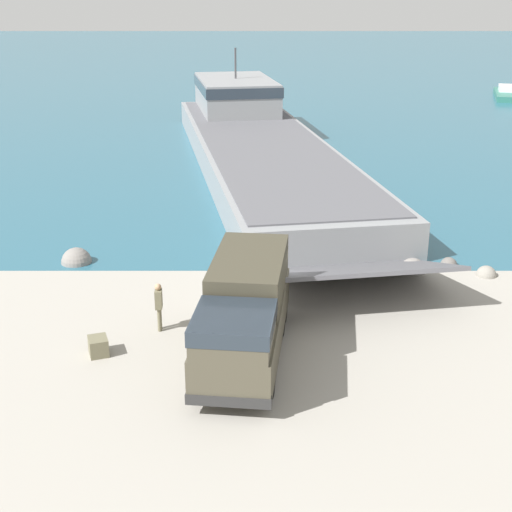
{
  "coord_description": "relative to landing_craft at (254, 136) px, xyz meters",
  "views": [
    {
      "loc": [
        -0.29,
        -24.41,
        11.34
      ],
      "look_at": [
        -0.25,
        1.3,
        1.63
      ],
      "focal_mm": 50.0,
      "sensor_mm": 36.0,
      "label": 1
    }
  ],
  "objects": [
    {
      "name": "shoreline_rock_b",
      "position": [
        -7.83,
        -20.5,
        -1.56
      ],
      "size": [
        1.34,
        1.34,
        1.34
      ],
      "primitive_type": "sphere",
      "color": "gray",
      "rests_on": "ground_plane"
    },
    {
      "name": "landing_craft",
      "position": [
        0.0,
        0.0,
        0.0
      ],
      "size": [
        14.45,
        42.59,
        6.84
      ],
      "rotation": [
        0.0,
        0.0,
        0.17
      ],
      "color": "gray",
      "rests_on": "ground_plane"
    },
    {
      "name": "cargo_crate",
      "position": [
        -5.11,
        -28.9,
        -1.26
      ],
      "size": [
        0.81,
        0.88,
        0.6
      ],
      "primitive_type": "cube",
      "rotation": [
        0.0,
        0.0,
        0.33
      ],
      "color": "#6B664C",
      "rests_on": "ground_plane"
    },
    {
      "name": "shoreline_rock_d",
      "position": [
        9.76,
        -22.02,
        -1.56
      ],
      "size": [
        0.85,
        0.85,
        0.85
      ],
      "primitive_type": "sphere",
      "color": "gray",
      "rests_on": "ground_plane"
    },
    {
      "name": "soldier_on_ramp",
      "position": [
        -3.32,
        -27.09,
        -0.54
      ],
      "size": [
        0.27,
        0.45,
        1.76
      ],
      "rotation": [
        0.0,
        0.0,
        0.06
      ],
      "color": "#6B664C",
      "rests_on": "ground_plane"
    },
    {
      "name": "military_truck",
      "position": [
        -0.29,
        -29.03,
        0.05
      ],
      "size": [
        3.21,
        7.62,
        3.07
      ],
      "rotation": [
        0.0,
        0.0,
        -1.68
      ],
      "color": "#4C4738",
      "rests_on": "ground_plane"
    },
    {
      "name": "shoreline_rock_c",
      "position": [
        8.47,
        -20.87,
        -1.56
      ],
      "size": [
        0.74,
        0.74,
        0.74
      ],
      "primitive_type": "sphere",
      "color": "#66605B",
      "rests_on": "ground_plane"
    },
    {
      "name": "ground_plane",
      "position": [
        0.36,
        -25.33,
        -1.56
      ],
      "size": [
        240.0,
        240.0,
        0.0
      ],
      "primitive_type": "plane",
      "color": "#9E998E"
    },
    {
      "name": "shoreline_rock_a",
      "position": [
        6.77,
        -21.53,
        -1.56
      ],
      "size": [
        1.15,
        1.15,
        1.15
      ],
      "primitive_type": "sphere",
      "color": "gray",
      "rests_on": "ground_plane"
    },
    {
      "name": "moored_boat_a",
      "position": [
        27.7,
        29.99,
        -1.14
      ],
      "size": [
        4.44,
        8.79,
        1.27
      ],
      "rotation": [
        0.0,
        0.0,
        2.88
      ],
      "color": "#2D7060",
      "rests_on": "ground_plane"
    },
    {
      "name": "water_surface",
      "position": [
        0.36,
        68.51,
        -1.56
      ],
      "size": [
        240.0,
        180.0,
        0.01
      ],
      "primitive_type": "cube",
      "color": "#285B70",
      "rests_on": "ground_plane"
    }
  ]
}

